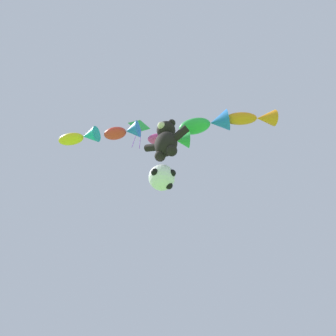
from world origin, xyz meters
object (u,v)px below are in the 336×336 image
Objects in this scene: fish_kite_tangerine at (253,118)px; fish_kite_emerald at (207,124)px; fish_kite_crimson at (124,132)px; diamond_kite at (139,127)px; fish_kite_goldfin at (80,137)px; soccer_ball_kite at (162,177)px; fish_kite_magenta at (172,140)px; teddy_bear_kite at (166,139)px.

fish_kite_emerald reaches higher than fish_kite_tangerine.
fish_kite_crimson is 3.23m from diamond_kite.
fish_kite_tangerine is 1.09× the size of fish_kite_goldfin.
fish_kite_goldfin is at bearing -116.85° from diamond_kite.
fish_kite_crimson is at bearing -161.86° from soccer_ball_kite.
fish_kite_emerald reaches higher than fish_kite_crimson.
fish_kite_goldfin is at bearing -149.78° from fish_kite_magenta.
diamond_kite is at bearing 156.59° from soccer_ball_kite.
diamond_kite is (-2.81, 1.37, 4.31)m from teddy_bear_kite.
fish_kite_crimson reaches higher than teddy_bear_kite.
teddy_bear_kite is at bearing -41.52° from soccer_ball_kite.
fish_kite_goldfin is 3.80m from diamond_kite.
fish_kite_tangerine reaches higher than fish_kite_crimson.
fish_kite_crimson is (-1.76, -0.58, 3.11)m from soccer_ball_kite.
teddy_bear_kite is 0.72× the size of diamond_kite.
soccer_ball_kite is 0.49× the size of fish_kite_goldfin.
teddy_bear_kite is 1.94× the size of soccer_ball_kite.
fish_kite_tangerine is at bearing 32.69° from soccer_ball_kite.
fish_kite_crimson reaches higher than fish_kite_magenta.
teddy_bear_kite is 1.10× the size of fish_kite_crimson.
fish_kite_magenta is 1.08× the size of fish_kite_crimson.
soccer_ball_kite is 3.62m from fish_kite_crimson.
teddy_bear_kite is at bearing 7.59° from fish_kite_crimson.
fish_kite_goldfin is (-3.66, -2.13, 0.38)m from fish_kite_magenta.
fish_kite_emerald is at bearing 22.39° from fish_kite_magenta.
fish_kite_emerald is (-1.90, -0.79, 0.08)m from fish_kite_tangerine.
fish_kite_crimson is (-2.10, -0.28, 1.62)m from teddy_bear_kite.
teddy_bear_kite is 0.80× the size of fish_kite_emerald.
fish_kite_emerald is at bearing 28.02° from fish_kite_goldfin.
fish_kite_magenta is at bearing -157.61° from fish_kite_emerald.
fish_kite_emerald is at bearing 55.74° from teddy_bear_kite.
fish_kite_tangerine reaches higher than fish_kite_magenta.
fish_kite_tangerine is at bearing 39.02° from teddy_bear_kite.
fish_kite_goldfin is (-5.19, -2.76, -0.41)m from fish_kite_emerald.
fish_kite_magenta is 2.19m from fish_kite_crimson.
soccer_ball_kite is 5.07m from fish_kite_goldfin.
fish_kite_magenta is (-3.43, -1.42, -0.70)m from fish_kite_tangerine.
diamond_kite is (1.24, 2.45, 2.63)m from fish_kite_goldfin.
fish_kite_magenta is 4.25m from fish_kite_goldfin.
diamond_kite reaches higher than fish_kite_crimson.
fish_kite_goldfin is at bearing -159.60° from soccer_ball_kite.
fish_kite_crimson is at bearing -142.19° from fish_kite_magenta.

